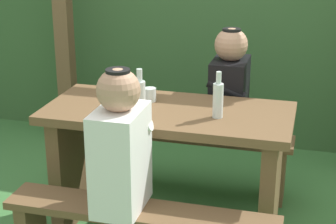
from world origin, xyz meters
The scene contains 10 objects.
hedge_backdrop centered at (0.00, 1.92, 0.92)m, with size 6.40×0.97×1.84m, color #375D31.
pergola_post_left centered at (-1.17, 1.15, 1.07)m, with size 0.12×0.12×2.13m, color brown.
picnic_table centered at (0.00, 0.00, 0.52)m, with size 1.40×0.64×0.77m.
bench_far centered at (0.00, 0.54, 0.31)m, with size 1.40×0.24×0.43m.
person_white_shirt centered at (-0.10, -0.53, 0.76)m, with size 0.25×0.35×0.72m.
person_black_coat centered at (0.26, 0.53, 0.76)m, with size 0.25×0.35×0.72m.
drinking_glass centered at (-0.14, 0.11, 0.81)m, with size 0.07×0.07×0.08m, color silver.
bottle_left centered at (-0.16, -0.03, 0.87)m, with size 0.07×0.07×0.23m.
bottle_right centered at (0.29, -0.06, 0.88)m, with size 0.06×0.06×0.26m.
cell_phone centered at (-0.29, -0.01, 0.78)m, with size 0.07×0.14×0.01m, color black.
Camera 1 is at (0.77, -2.88, 1.83)m, focal length 59.84 mm.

